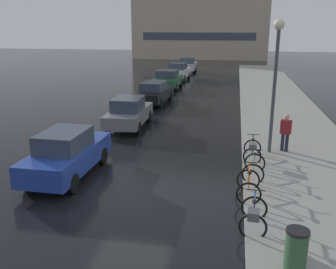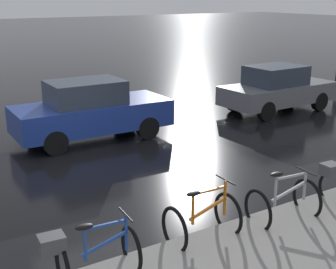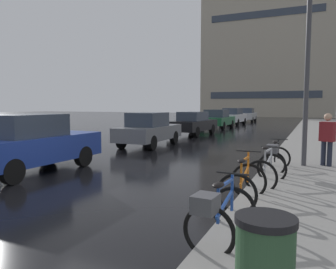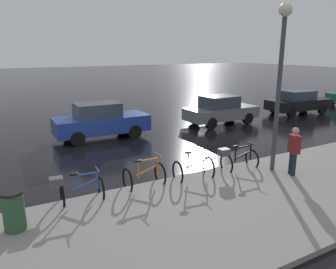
{
  "view_description": "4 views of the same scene",
  "coord_description": "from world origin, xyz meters",
  "views": [
    {
      "loc": [
        3.17,
        -10.41,
        5.11
      ],
      "look_at": [
        1.01,
        1.59,
        1.55
      ],
      "focal_mm": 40.0,
      "sensor_mm": 36.0,
      "label": 1
    },
    {
      "loc": [
        9.24,
        -3.72,
        3.92
      ],
      "look_at": [
        0.73,
        1.58,
        0.88
      ],
      "focal_mm": 50.0,
      "sensor_mm": 36.0,
      "label": 2
    },
    {
      "loc": [
        4.93,
        -5.82,
        1.94
      ],
      "look_at": [
        -0.06,
        5.3,
        0.83
      ],
      "focal_mm": 35.0,
      "sensor_mm": 36.0,
      "label": 3
    },
    {
      "loc": [
        11.94,
        -3.41,
        4.02
      ],
      "look_at": [
        2.22,
        2.01,
        1.12
      ],
      "focal_mm": 35.0,
      "sensor_mm": 36.0,
      "label": 4
    }
  ],
  "objects": [
    {
      "name": "bicycle_third",
      "position": [
        3.96,
        1.96,
        0.41
      ],
      "size": [
        0.85,
        1.22,
        1.01
      ],
      "color": "black",
      "rests_on": "ground"
    },
    {
      "name": "bicycle_nearest",
      "position": [
        3.8,
        -1.64,
        0.48
      ],
      "size": [
        0.79,
        1.37,
        0.94
      ],
      "color": "black",
      "rests_on": "ground"
    },
    {
      "name": "ground_plane",
      "position": [
        0.0,
        0.0,
        0.0
      ],
      "size": [
        140.0,
        140.0,
        0.0
      ],
      "primitive_type": "plane",
      "color": "black"
    },
    {
      "name": "car_blue",
      "position": [
        -2.47,
        1.07,
        0.82
      ],
      "size": [
        1.76,
        4.29,
        1.67
      ],
      "color": "navy",
      "rests_on": "ground"
    },
    {
      "name": "bicycle_second",
      "position": [
        3.73,
        0.37,
        0.41
      ],
      "size": [
        0.76,
        1.13,
        1.02
      ],
      "color": "black",
      "rests_on": "ground"
    },
    {
      "name": "car_grey",
      "position": [
        -2.17,
        7.8,
        0.78
      ],
      "size": [
        1.8,
        4.16,
        1.58
      ],
      "color": "slate",
      "rests_on": "ground"
    }
  ]
}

